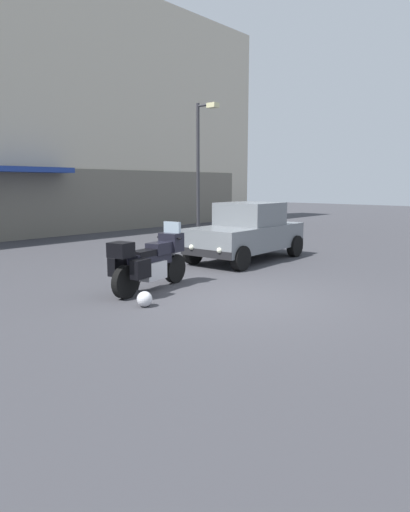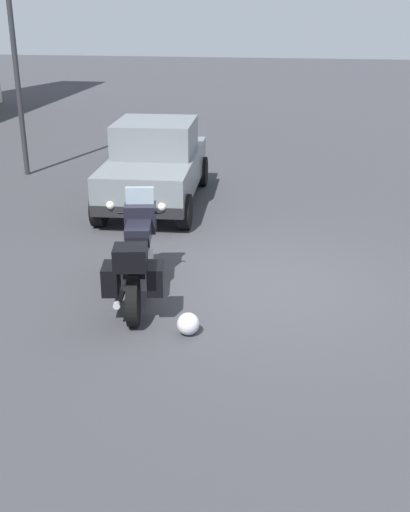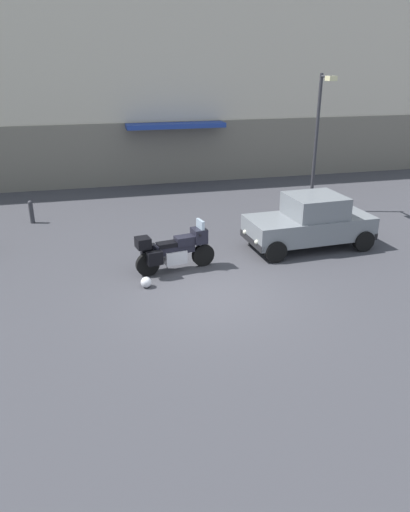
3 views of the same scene
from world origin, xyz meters
name	(u,v)px [view 1 (image 1 of 3)]	position (x,y,z in m)	size (l,w,h in m)	color
ground_plane	(234,298)	(0.00, 0.00, 0.00)	(80.00, 80.00, 0.00)	#38383D
motorcycle	(150,261)	(-0.63, 1.69, 0.62)	(2.25, 0.95, 1.36)	black
helmet	(145,299)	(-1.54, 0.83, 0.14)	(0.28, 0.28, 0.28)	silver
car_hatchback_near	(247,232)	(3.72, 2.45, 0.81)	(3.94, 1.97, 1.64)	slate
streetlamp_curbside	(201,160)	(5.49, 5.85, 3.01)	(0.28, 0.94, 4.97)	#2D2D33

